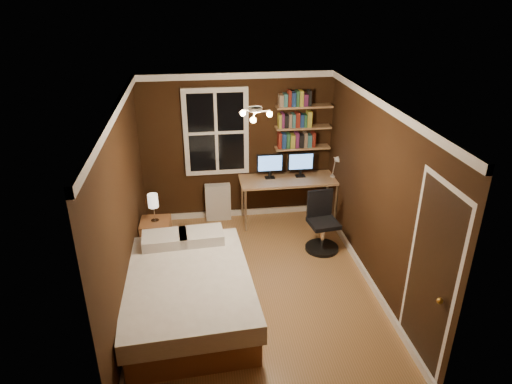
{
  "coord_description": "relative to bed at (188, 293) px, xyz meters",
  "views": [
    {
      "loc": [
        -0.68,
        -5.1,
        3.78
      ],
      "look_at": [
        0.08,
        0.45,
        1.19
      ],
      "focal_mm": 32.0,
      "sensor_mm": 36.0,
      "label": 1
    }
  ],
  "objects": [
    {
      "name": "desk_lamp",
      "position": [
        2.47,
        2.15,
        0.7
      ],
      "size": [
        0.14,
        0.32,
        0.44
      ],
      "primitive_type": null,
      "color": "silver",
      "rests_on": "desk"
    },
    {
      "name": "bed",
      "position": [
        0.0,
        0.0,
        0.0
      ],
      "size": [
        1.63,
        2.18,
        0.71
      ],
      "rotation": [
        0.0,
        0.0,
        0.06
      ],
      "color": "brown",
      "rests_on": "ground"
    },
    {
      "name": "wall_right",
      "position": [
        2.48,
        0.46,
        0.95
      ],
      "size": [
        0.04,
        4.2,
        2.5
      ],
      "primitive_type": "cube",
      "color": "black",
      "rests_on": "ground"
    },
    {
      "name": "window",
      "position": [
        0.53,
        2.53,
        1.25
      ],
      "size": [
        1.06,
        0.06,
        1.46
      ],
      "primitive_type": "cube",
      "color": "white",
      "rests_on": "wall_back"
    },
    {
      "name": "monitor_left",
      "position": [
        1.4,
        2.32,
        0.69
      ],
      "size": [
        0.44,
        0.12,
        0.42
      ],
      "primitive_type": null,
      "color": "black",
      "rests_on": "desk"
    },
    {
      "name": "ceiling_fixture",
      "position": [
        0.88,
        0.36,
        2.1
      ],
      "size": [
        0.44,
        0.44,
        0.18
      ],
      "primitive_type": null,
      "color": "beige",
      "rests_on": "ceiling"
    },
    {
      "name": "bookshelf_middle",
      "position": [
        1.96,
        2.44,
        1.3
      ],
      "size": [
        0.92,
        0.22,
        0.03
      ],
      "primitive_type": "cube",
      "color": "#A4774F",
      "rests_on": "wall_back"
    },
    {
      "name": "books_row_upper",
      "position": [
        1.96,
        2.44,
        1.78
      ],
      "size": [
        0.48,
        0.16,
        0.23
      ],
      "primitive_type": null,
      "color": "#275D36",
      "rests_on": "bookshelf_upper"
    },
    {
      "name": "desk",
      "position": [
        1.71,
        2.23,
        0.42
      ],
      "size": [
        1.65,
        0.62,
        0.78
      ],
      "color": "#A4774F",
      "rests_on": "ground"
    },
    {
      "name": "nightstand",
      "position": [
        -0.47,
        1.47,
        -0.03
      ],
      "size": [
        0.45,
        0.45,
        0.55
      ],
      "primitive_type": "cube",
      "rotation": [
        0.0,
        0.0,
        -0.03
      ],
      "color": "brown",
      "rests_on": "ground"
    },
    {
      "name": "door",
      "position": [
        2.47,
        -1.09,
        0.72
      ],
      "size": [
        0.03,
        0.82,
        2.05
      ],
      "primitive_type": null,
      "color": "black",
      "rests_on": "ground"
    },
    {
      "name": "wall_back",
      "position": [
        0.88,
        2.56,
        0.95
      ],
      "size": [
        3.2,
        0.04,
        2.5
      ],
      "primitive_type": "cube",
      "color": "black",
      "rests_on": "ground"
    },
    {
      "name": "door_knob",
      "position": [
        2.43,
        -1.39,
        0.7
      ],
      "size": [
        0.06,
        0.06,
        0.06
      ],
      "primitive_type": "sphere",
      "color": "gold",
      "rests_on": "door"
    },
    {
      "name": "books_row_middle",
      "position": [
        1.96,
        2.44,
        1.43
      ],
      "size": [
        0.54,
        0.16,
        0.23
      ],
      "primitive_type": null,
      "color": "navy",
      "rests_on": "bookshelf_middle"
    },
    {
      "name": "wall_left",
      "position": [
        -0.72,
        0.46,
        0.95
      ],
      "size": [
        0.04,
        4.2,
        2.5
      ],
      "primitive_type": "cube",
      "color": "black",
      "rests_on": "ground"
    },
    {
      "name": "ceiling",
      "position": [
        0.88,
        0.46,
        2.2
      ],
      "size": [
        3.2,
        4.2,
        0.02
      ],
      "primitive_type": "cube",
      "color": "white",
      "rests_on": "wall_back"
    },
    {
      "name": "bookshelf_lower",
      "position": [
        1.96,
        2.44,
        0.95
      ],
      "size": [
        0.92,
        0.22,
        0.03
      ],
      "primitive_type": "cube",
      "color": "#A4774F",
      "rests_on": "wall_back"
    },
    {
      "name": "books_row_lower",
      "position": [
        1.96,
        2.44,
        1.08
      ],
      "size": [
        0.54,
        0.16,
        0.23
      ],
      "primitive_type": null,
      "color": "maroon",
      "rests_on": "bookshelf_lower"
    },
    {
      "name": "floor",
      "position": [
        0.88,
        0.46,
        -0.3
      ],
      "size": [
        4.2,
        4.2,
        0.0
      ],
      "primitive_type": "plane",
      "color": "olive",
      "rests_on": "ground"
    },
    {
      "name": "monitor_right",
      "position": [
        1.92,
        2.32,
        0.69
      ],
      "size": [
        0.44,
        0.12,
        0.42
      ],
      "primitive_type": null,
      "color": "black",
      "rests_on": "desk"
    },
    {
      "name": "radiator",
      "position": [
        0.52,
        2.45,
        0.02
      ],
      "size": [
        0.43,
        0.15,
        0.65
      ],
      "primitive_type": "cube",
      "color": "silver",
      "rests_on": "ground"
    },
    {
      "name": "bedside_lamp",
      "position": [
        -0.47,
        1.47,
        0.46
      ],
      "size": [
        0.15,
        0.15,
        0.44
      ],
      "primitive_type": null,
      "color": "beige",
      "rests_on": "nightstand"
    },
    {
      "name": "office_chair",
      "position": [
        2.04,
        1.27,
        0.04
      ],
      "size": [
        0.51,
        0.51,
        0.93
      ],
      "rotation": [
        0.0,
        0.0,
        0.13
      ],
      "color": "black",
      "rests_on": "ground"
    },
    {
      "name": "bookshelf_upper",
      "position": [
        1.96,
        2.44,
        1.65
      ],
      "size": [
        0.92,
        0.22,
        0.03
      ],
      "primitive_type": "cube",
      "color": "#A4774F",
      "rests_on": "wall_back"
    }
  ]
}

